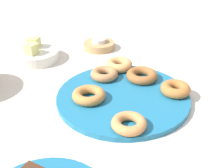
# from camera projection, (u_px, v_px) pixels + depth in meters

# --- Properties ---
(ground_plane) EXTENTS (2.40, 2.40, 0.00)m
(ground_plane) POSITION_uv_depth(u_px,v_px,m) (123.00, 99.00, 0.78)
(ground_plane) COLOR beige
(donut_plate) EXTENTS (0.36, 0.36, 0.01)m
(donut_plate) POSITION_uv_depth(u_px,v_px,m) (123.00, 97.00, 0.78)
(donut_plate) COLOR #1E6B93
(donut_plate) RESTS_ON ground_plane
(donut_0) EXTENTS (0.11, 0.11, 0.03)m
(donut_0) POSITION_uv_depth(u_px,v_px,m) (175.00, 89.00, 0.78)
(donut_0) COLOR #AD6B33
(donut_0) RESTS_ON donut_plate
(donut_1) EXTENTS (0.09, 0.09, 0.02)m
(donut_1) POSITION_uv_depth(u_px,v_px,m) (89.00, 95.00, 0.75)
(donut_1) COLOR #BC7A3D
(donut_1) RESTS_ON donut_plate
(donut_2) EXTENTS (0.11, 0.11, 0.02)m
(donut_2) POSITION_uv_depth(u_px,v_px,m) (104.00, 74.00, 0.85)
(donut_2) COLOR #B27547
(donut_2) RESTS_ON donut_plate
(donut_3) EXTENTS (0.12, 0.12, 0.03)m
(donut_3) POSITION_uv_depth(u_px,v_px,m) (119.00, 65.00, 0.90)
(donut_3) COLOR tan
(donut_3) RESTS_ON donut_plate
(donut_4) EXTENTS (0.10, 0.10, 0.02)m
(donut_4) POSITION_uv_depth(u_px,v_px,m) (129.00, 123.00, 0.65)
(donut_4) COLOR #C6844C
(donut_4) RESTS_ON donut_plate
(donut_5) EXTENTS (0.12, 0.12, 0.03)m
(donut_5) POSITION_uv_depth(u_px,v_px,m) (142.00, 75.00, 0.84)
(donut_5) COLOR #995B2D
(donut_5) RESTS_ON donut_plate
(candle_holder) EXTENTS (0.11, 0.11, 0.03)m
(candle_holder) POSITION_uv_depth(u_px,v_px,m) (99.00, 45.00, 1.08)
(candle_holder) COLOR tan
(candle_holder) RESTS_ON ground_plane
(tealight) EXTENTS (0.05, 0.05, 0.01)m
(tealight) POSITION_uv_depth(u_px,v_px,m) (99.00, 40.00, 1.07)
(tealight) COLOR silver
(tealight) RESTS_ON candle_holder
(fruit_bowl) EXTENTS (0.16, 0.16, 0.03)m
(fruit_bowl) POSITION_uv_depth(u_px,v_px,m) (36.00, 55.00, 0.99)
(fruit_bowl) COLOR silver
(fruit_bowl) RESTS_ON ground_plane
(melon_chunk_left) EXTENTS (0.05, 0.05, 0.04)m
(melon_chunk_left) POSITION_uv_depth(u_px,v_px,m) (31.00, 49.00, 0.95)
(melon_chunk_left) COLOR #DBD67A
(melon_chunk_left) RESTS_ON fruit_bowl
(melon_chunk_right) EXTENTS (0.04, 0.04, 0.04)m
(melon_chunk_right) POSITION_uv_depth(u_px,v_px,m) (34.00, 43.00, 1.00)
(melon_chunk_right) COLOR #DBD67A
(melon_chunk_right) RESTS_ON fruit_bowl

